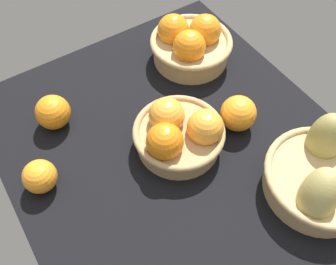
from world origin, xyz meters
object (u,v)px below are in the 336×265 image
loose_orange_back_gap (238,113)px  loose_orange_side_gap (40,176)px  basket_far_right_pears (320,176)px  basket_far_left (190,44)px  basket_center (179,133)px  loose_orange_front_gap (53,112)px

loose_orange_back_gap → loose_orange_side_gap: loose_orange_back_gap is taller
loose_orange_back_gap → loose_orange_side_gap: 44.91cm
basket_far_right_pears → basket_far_left: bearing=179.8°
basket_far_right_pears → loose_orange_back_gap: bearing=-171.0°
basket_center → loose_orange_front_gap: size_ratio=2.53×
basket_far_left → loose_orange_back_gap: 24.45cm
basket_far_left → loose_orange_side_gap: bearing=-72.9°
basket_far_right_pears → loose_orange_back_gap: 21.91cm
loose_orange_side_gap → loose_orange_back_gap: bearing=77.7°
basket_far_left → loose_orange_front_gap: (0.86, -38.66, -1.13)cm
loose_orange_front_gap → basket_center: bearing=44.6°
loose_orange_front_gap → loose_orange_back_gap: size_ratio=0.97×
basket_center → basket_far_left: (-21.64, 18.20, 0.48)cm
basket_far_right_pears → basket_center: (-24.16, -18.04, 0.13)cm
basket_center → loose_orange_side_gap: 30.11cm
basket_far_right_pears → loose_orange_side_gap: basket_far_right_pears is taller
loose_orange_back_gap → loose_orange_front_gap: bearing=-123.6°
loose_orange_back_gap → loose_orange_side_gap: size_ratio=1.17×
basket_far_left → basket_far_right_pears: bearing=-0.2°
loose_orange_front_gap → loose_orange_back_gap: loose_orange_back_gap is taller
basket_center → loose_orange_side_gap: bearing=-103.5°
basket_far_right_pears → basket_center: 30.15cm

